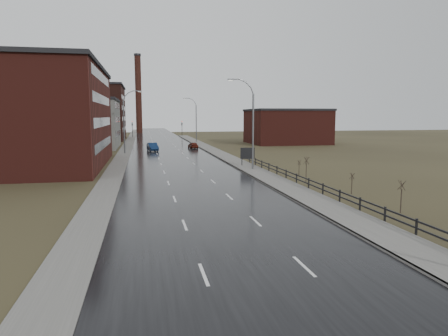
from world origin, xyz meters
name	(u,v)px	position (x,y,z in m)	size (l,w,h in m)	color
ground	(287,315)	(0.00, 0.00, 0.00)	(320.00, 320.00, 0.00)	#2D2819
road	(170,154)	(0.00, 60.00, 0.03)	(14.00, 300.00, 0.06)	black
sidewalk_right	(253,171)	(8.60, 35.00, 0.09)	(3.20, 180.00, 0.18)	#595651
curb_right	(241,171)	(7.08, 35.00, 0.09)	(0.16, 180.00, 0.18)	slate
sidewalk_left	(123,154)	(-8.20, 60.00, 0.06)	(2.40, 260.00, 0.12)	#595651
warehouse_near	(16,116)	(-20.99, 45.00, 6.76)	(22.44, 28.56, 13.50)	#471914
warehouse_mid	(79,123)	(-17.99, 78.00, 5.26)	(16.32, 20.40, 10.50)	slate
warehouse_far	(77,113)	(-22.99, 108.00, 7.76)	(26.52, 24.48, 15.50)	#331611
building_right	(287,126)	(30.30, 82.00, 4.26)	(18.36, 16.32, 8.50)	#471914
smokestack	(138,94)	(-6.00, 150.00, 15.50)	(2.70, 2.70, 30.70)	#331611
streetlight_right_mid	(251,124)	(8.50, 36.00, 5.84)	(3.36, 0.28, 11.35)	slate
streetlight_left	(126,121)	(-7.70, 62.00, 5.84)	(3.36, 0.28, 11.35)	slate
streetlight_right_far	(195,120)	(8.50, 90.00, 5.84)	(3.36, 0.28, 11.35)	slate
guardrail	(327,189)	(10.30, 18.31, 0.71)	(0.10, 53.05, 1.10)	black
shrub_c	(401,196)	(13.07, 12.32, 1.24)	(0.55, 0.58, 2.33)	#382D23
shrub_d	(352,183)	(13.24, 19.42, 0.99)	(0.45, 0.47, 1.86)	#382D23
shrub_e	(306,169)	(11.87, 26.29, 1.39)	(0.62, 0.65, 2.62)	#382D23
shrub_f	(299,167)	(12.86, 30.67, 0.93)	(0.42, 0.45, 1.76)	#382D23
billboard	(247,154)	(9.10, 39.72, 1.73)	(1.97, 0.17, 2.58)	black
traffic_light_left	(132,123)	(-8.00, 120.00, 4.60)	(0.58, 2.73, 5.30)	black
traffic_light_right	(182,123)	(8.00, 120.00, 4.60)	(0.58, 2.73, 5.30)	black
car_near	(153,147)	(-2.92, 66.37, 0.79)	(1.68, 4.80, 1.58)	#0E2146
car_far	(193,146)	(5.50, 70.39, 0.68)	(1.61, 4.01, 1.37)	#49140C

